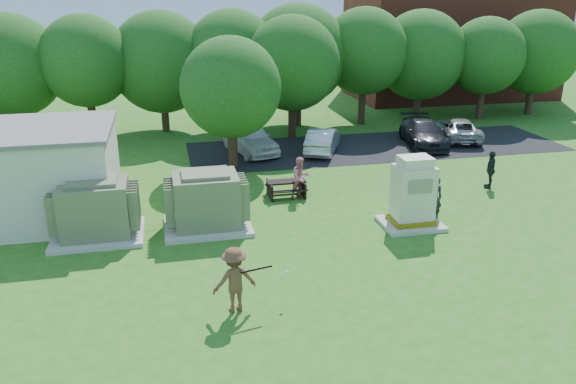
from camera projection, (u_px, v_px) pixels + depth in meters
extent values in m
plane|color=#2D6619|center=(318.00, 279.00, 16.30)|extent=(120.00, 120.00, 0.00)
cube|color=maroon|center=(451.00, 44.00, 43.40)|extent=(15.00, 8.00, 8.00)
cube|color=#232326|center=(377.00, 147.00, 30.12)|extent=(20.00, 6.00, 0.01)
cube|color=beige|center=(99.00, 235.00, 19.09)|extent=(3.00, 2.40, 0.15)
cube|color=#687050|center=(95.00, 208.00, 18.76)|extent=(2.20, 1.80, 1.80)
cube|color=#687050|center=(92.00, 181.00, 18.43)|extent=(1.60, 1.30, 0.12)
cube|color=#687050|center=(55.00, 211.00, 18.49)|extent=(0.32, 1.50, 1.35)
cube|color=#687050|center=(134.00, 205.00, 19.01)|extent=(0.32, 1.50, 1.35)
cube|color=beige|center=(208.00, 226.00, 19.84)|extent=(3.00, 2.40, 0.15)
cube|color=#66704E|center=(206.00, 200.00, 19.51)|extent=(2.20, 1.80, 1.80)
cube|color=#66704E|center=(205.00, 174.00, 19.18)|extent=(1.60, 1.30, 0.12)
cube|color=#66704E|center=(169.00, 202.00, 19.24)|extent=(0.32, 1.50, 1.35)
cube|color=#66704E|center=(243.00, 196.00, 19.76)|extent=(0.32, 1.50, 1.35)
cube|color=beige|center=(410.00, 223.00, 20.03)|extent=(2.09, 1.71, 0.14)
cube|color=yellow|center=(411.00, 219.00, 19.98)|extent=(1.47, 1.19, 0.17)
cube|color=beige|center=(413.00, 192.00, 19.63)|extent=(1.33, 1.05, 1.90)
cube|color=beige|center=(415.00, 161.00, 19.25)|extent=(1.09, 0.86, 0.33)
cube|color=gray|center=(421.00, 187.00, 18.99)|extent=(0.86, 0.04, 0.48)
cube|color=black|center=(286.00, 181.00, 22.68)|extent=(1.56, 0.61, 0.05)
cube|color=black|center=(284.00, 184.00, 23.20)|extent=(1.56, 0.22, 0.04)
cube|color=black|center=(289.00, 191.00, 22.33)|extent=(1.56, 0.22, 0.04)
cube|color=black|center=(270.00, 190.00, 22.65)|extent=(0.07, 1.17, 0.64)
cube|color=black|center=(302.00, 188.00, 22.92)|extent=(0.07, 1.17, 0.64)
imported|color=brown|center=(235.00, 280.00, 14.45)|extent=(1.25, 0.85, 1.79)
imported|color=black|center=(434.00, 198.00, 20.31)|extent=(0.64, 0.45, 1.64)
imported|color=#D67182|center=(301.00, 178.00, 22.46)|extent=(1.01, 0.91, 1.70)
imported|color=black|center=(491.00, 169.00, 23.64)|extent=(0.81, 1.01, 1.60)
imported|color=silver|center=(250.00, 138.00, 28.88)|extent=(2.85, 4.75, 1.51)
imported|color=silver|center=(323.00, 140.00, 28.92)|extent=(2.84, 4.09, 1.28)
imported|color=black|center=(423.00, 133.00, 30.27)|extent=(2.71, 4.93, 1.35)
imported|color=#A4A4A8|center=(457.00, 129.00, 31.42)|extent=(3.05, 4.70, 1.20)
cylinder|color=black|center=(257.00, 269.00, 14.40)|extent=(0.84, 0.25, 0.06)
cylinder|color=maroon|center=(238.00, 271.00, 14.33)|extent=(0.23, 0.11, 0.06)
sphere|color=white|center=(287.00, 272.00, 14.93)|extent=(0.09, 0.09, 0.09)
cylinder|color=#47301E|center=(19.00, 118.00, 31.28)|extent=(0.44, 0.44, 2.40)
sphere|color=#235B1C|center=(10.00, 66.00, 30.30)|extent=(5.60, 5.60, 5.60)
cylinder|color=#47301E|center=(92.00, 114.00, 31.47)|extent=(0.44, 0.44, 2.80)
sphere|color=#235B1C|center=(86.00, 61.00, 30.49)|extent=(5.00, 5.00, 5.00)
cylinder|color=#47301E|center=(165.00, 112.00, 33.10)|extent=(0.44, 0.44, 2.30)
sphere|color=#235B1C|center=(161.00, 62.00, 32.12)|extent=(5.80, 5.80, 5.80)
cylinder|color=#47301E|center=(234.00, 109.00, 33.02)|extent=(0.44, 0.44, 2.70)
sphere|color=#235B1C|center=(232.00, 57.00, 32.01)|extent=(5.40, 5.40, 5.40)
cylinder|color=#47301E|center=(298.00, 106.00, 34.42)|extent=(0.44, 0.44, 2.50)
sphere|color=#235B1C|center=(298.00, 55.00, 33.38)|extent=(6.00, 6.00, 6.00)
cylinder|color=#47301E|center=(362.00, 101.00, 34.80)|extent=(0.44, 0.44, 2.90)
sphere|color=#235B1C|center=(364.00, 51.00, 33.78)|extent=(5.20, 5.20, 5.20)
cylinder|color=#47301E|center=(417.00, 101.00, 36.25)|extent=(0.44, 0.44, 2.40)
sphere|color=#235B1C|center=(421.00, 55.00, 35.27)|extent=(5.60, 5.60, 5.60)
cylinder|color=#47301E|center=(481.00, 99.00, 36.20)|extent=(0.44, 0.44, 2.60)
sphere|color=#235B1C|center=(486.00, 56.00, 35.27)|extent=(4.80, 4.80, 4.80)
cylinder|color=#47301E|center=(530.00, 96.00, 37.58)|extent=(0.44, 0.44, 2.50)
sphere|color=#235B1C|center=(537.00, 52.00, 36.61)|extent=(5.40, 5.40, 5.40)
cylinder|color=#47301E|center=(233.00, 143.00, 26.25)|extent=(0.44, 0.44, 2.40)
sphere|color=#235B1C|center=(231.00, 87.00, 25.38)|extent=(4.60, 4.60, 4.60)
cylinder|color=#47301E|center=(292.00, 115.00, 31.63)|extent=(0.44, 0.44, 2.60)
sphere|color=#235B1C|center=(292.00, 63.00, 30.66)|extent=(5.20, 5.20, 5.20)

